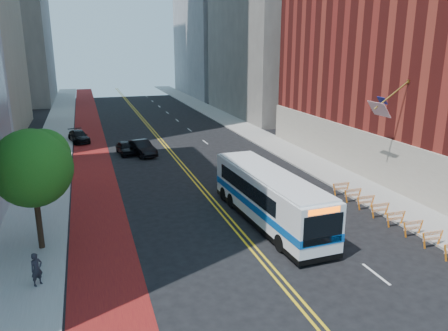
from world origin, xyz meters
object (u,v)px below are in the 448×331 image
at_px(car_a, 126,148).
at_px(pedestrian, 37,269).
at_px(street_tree, 33,165).
at_px(transit_bus, 268,196).
at_px(car_b, 142,148).
at_px(car_c, 79,136).

bearing_deg(car_a, pedestrian, -111.67).
bearing_deg(pedestrian, street_tree, 52.82).
xyz_separation_m(car_a, pedestrian, (-6.52, -25.25, 0.29)).
xyz_separation_m(transit_bus, pedestrian, (-13.45, -3.98, -0.80)).
bearing_deg(car_a, transit_bus, -79.15).
bearing_deg(car_b, street_tree, -127.09).
bearing_deg(street_tree, pedestrian, -88.84).
height_order(transit_bus, car_c, transit_bus).
xyz_separation_m(car_b, car_c, (-6.19, 8.64, -0.11)).
height_order(transit_bus, car_b, transit_bus).
xyz_separation_m(car_b, pedestrian, (-8.05, -24.20, 0.18)).
distance_m(street_tree, transit_bus, 13.90).
relative_size(transit_bus, pedestrian, 7.65).
distance_m(street_tree, pedestrian, 5.78).
distance_m(car_b, car_c, 10.63).
bearing_deg(pedestrian, transit_bus, -21.85).
height_order(car_b, pedestrian, pedestrian).
xyz_separation_m(street_tree, pedestrian, (0.09, -4.21, -3.96)).
xyz_separation_m(street_tree, transit_bus, (13.53, -0.23, -3.16)).
bearing_deg(car_a, car_b, -41.67).
relative_size(street_tree, transit_bus, 0.54).
relative_size(car_b, car_c, 1.02).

